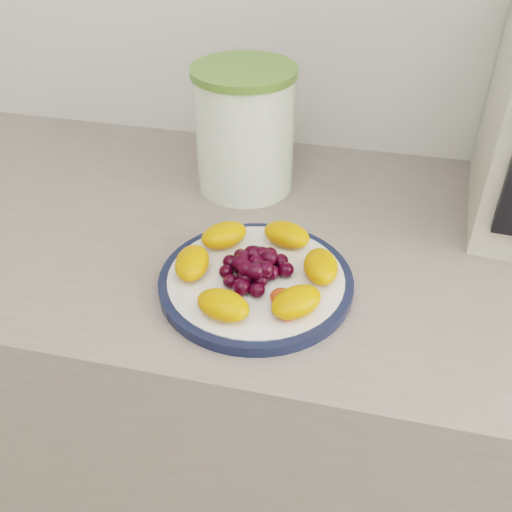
# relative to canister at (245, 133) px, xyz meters

# --- Properties ---
(counter) EXTENTS (3.50, 0.60, 0.90)m
(counter) POSITION_rel_canister_xyz_m (0.19, -0.12, -0.54)
(counter) COLOR gray
(counter) RESTS_ON floor
(cabinet_face) EXTENTS (3.48, 0.58, 0.84)m
(cabinet_face) POSITION_rel_canister_xyz_m (0.19, -0.12, -0.57)
(cabinet_face) COLOR olive
(cabinet_face) RESTS_ON floor
(plate_rim) EXTENTS (0.25, 0.25, 0.01)m
(plate_rim) POSITION_rel_canister_xyz_m (0.08, -0.25, -0.09)
(plate_rim) COLOR #121A35
(plate_rim) RESTS_ON counter
(plate_face) EXTENTS (0.23, 0.23, 0.02)m
(plate_face) POSITION_rel_canister_xyz_m (0.08, -0.25, -0.08)
(plate_face) COLOR white
(plate_face) RESTS_ON counter
(canister) EXTENTS (0.20, 0.20, 0.19)m
(canister) POSITION_rel_canister_xyz_m (0.00, 0.00, 0.00)
(canister) COLOR #3C711E
(canister) RESTS_ON counter
(canister_lid) EXTENTS (0.21, 0.21, 0.01)m
(canister_lid) POSITION_rel_canister_xyz_m (0.00, 0.00, 0.10)
(canister_lid) COLOR #5A8033
(canister_lid) RESTS_ON canister
(fruit_plate) EXTENTS (0.22, 0.22, 0.03)m
(fruit_plate) POSITION_rel_canister_xyz_m (0.08, -0.26, -0.06)
(fruit_plate) COLOR orange
(fruit_plate) RESTS_ON plate_face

